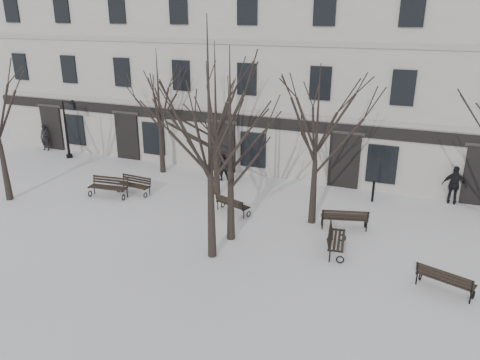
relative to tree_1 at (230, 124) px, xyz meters
The scene contains 19 objects.
ground 4.83m from the tree_1, 155.67° to the right, with size 100.00×100.00×0.00m, color silver.
building 12.83m from the tree_1, 91.56° to the left, with size 40.40×10.20×11.40m.
tree_1 is the anchor object (origin of this frame).
tree_2 1.75m from the tree_1, 93.49° to the right, with size 6.15×6.15×8.79m.
tree_4 9.45m from the tree_1, 137.95° to the left, with size 4.88×4.88×6.97m.
tree_5 5.08m from the tree_1, 121.16° to the left, with size 5.30×5.30×7.58m.
tree_6 3.93m from the tree_1, 46.01° to the left, with size 4.83×4.83×6.90m.
bench_0 8.35m from the tree_1, 156.85° to the left, with size 1.84×0.79×0.91m.
bench_1 5.03m from the tree_1, 111.93° to the left, with size 1.81×1.15×0.87m.
bench_2 9.23m from the tree_1, ahead, with size 1.93×1.21×0.92m.
bench_3 8.88m from the tree_1, 165.33° to the left, with size 2.05×0.94×1.00m.
bench_4 6.52m from the tree_1, 32.27° to the left, with size 2.05×1.19×0.99m.
bench_5 6.00m from the tree_1, ahead, with size 0.96×2.01×0.97m.
lamp_post 15.46m from the tree_1, 154.62° to the left, with size 1.18×0.44×3.77m.
bollard_a 8.00m from the tree_1, 112.21° to the left, with size 0.14×0.14×1.12m.
bollard_b 9.02m from the tree_1, 52.08° to the left, with size 0.14×0.14×1.08m.
pedestrian_a 18.81m from the tree_1, 156.30° to the left, with size 0.64×0.42×1.75m, color black.
pedestrian_b 8.65m from the tree_1, 116.99° to the left, with size 0.80×0.63×1.65m, color black.
pedestrian_c 12.31m from the tree_1, 41.21° to the left, with size 1.12×0.47×1.91m, color black.
Camera 1 is at (7.19, -15.76, 8.85)m, focal length 35.00 mm.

